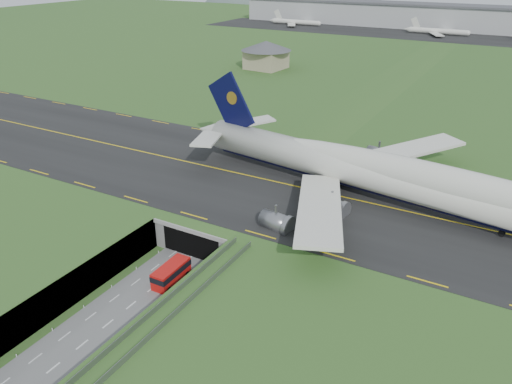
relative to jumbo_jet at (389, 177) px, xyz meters
The scene contains 10 objects.
ground 45.64m from the jumbo_jet, 128.28° to the right, with size 900.00×900.00×0.00m, color #2C5321.
airfield_deck 44.97m from the jumbo_jet, 128.28° to the right, with size 800.00×800.00×6.00m, color gray.
trench_road 51.55m from the jumbo_jet, 122.97° to the right, with size 12.00×75.00×0.20m, color slate.
taxiway 27.95m from the jumbo_jet, behind, with size 800.00×44.00×0.18m, color black.
tunnel_portal 33.74m from the jumbo_jet, 146.74° to the right, with size 17.00×22.30×6.00m.
guideway 56.53m from the jumbo_jet, 106.90° to the right, with size 3.00×53.00×7.05m.
jumbo_jet is the anchor object (origin of this frame).
shuttle_tram 44.13m from the jumbo_jet, 126.88° to the right, with size 3.05×7.64×3.10m.
service_building 129.24m from the jumbo_jet, 128.61° to the left, with size 22.73×22.73×11.50m.
cargo_terminal 266.21m from the jumbo_jet, 95.94° to the left, with size 320.00×67.00×15.60m.
Camera 1 is at (47.62, -53.07, 49.47)m, focal length 35.00 mm.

